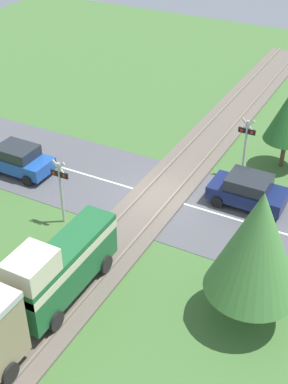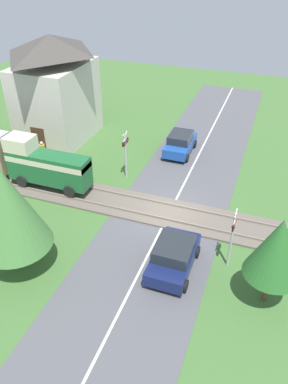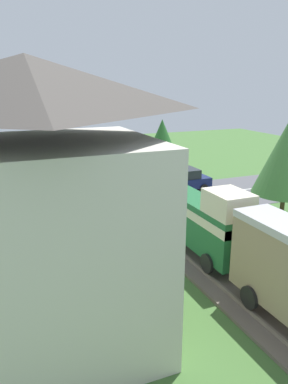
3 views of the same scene
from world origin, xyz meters
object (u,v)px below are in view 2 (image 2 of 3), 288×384
Objects in this scene: car_far_side at (180,143)px; crossing_signal_west_approach at (233,232)px; car_near_crossing at (174,256)px; crossing_signal_east_approach at (126,149)px; pedestrian_by_station at (43,152)px; station_building at (56,91)px.

car_far_side is 1.12× the size of crossing_signal_west_approach.
crossing_signal_west_approach is (-10.60, -5.35, 1.29)m from car_far_side.
car_near_crossing is 8.97m from crossing_signal_east_approach.
pedestrian_by_station reaches higher than car_near_crossing.
car_near_crossing is 0.47× the size of station_building.
station_building is at bearing 93.86° from car_far_side.
car_far_side is 0.47× the size of station_building.
car_far_side is at bearing -86.14° from station_building.
station_building is at bearing 48.90° from car_near_crossing.
pedestrian_by_station is (7.07, 11.80, -0.09)m from car_near_crossing.
car_near_crossing is at bearing -131.10° from station_building.
crossing_signal_west_approach is at bearing -153.20° from car_far_side.
car_far_side is 10.05m from pedestrian_by_station.
pedestrian_by_station is (-0.01, 6.44, -1.39)m from crossing_signal_east_approach.
crossing_signal_west_approach and crossing_signal_east_approach have the same top height.
car_near_crossing is 1.11× the size of crossing_signal_west_approach.
crossing_signal_west_approach reaches higher than pedestrian_by_station.
station_building is (3.96, 7.31, 1.74)m from crossing_signal_east_approach.
crossing_signal_west_approach is 1.00× the size of crossing_signal_east_approach.
car_near_crossing is 2.33× the size of pedestrian_by_station.
pedestrian_by_station is at bearing 117.45° from car_far_side.
station_building is (-0.66, 9.78, 3.03)m from car_far_side.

